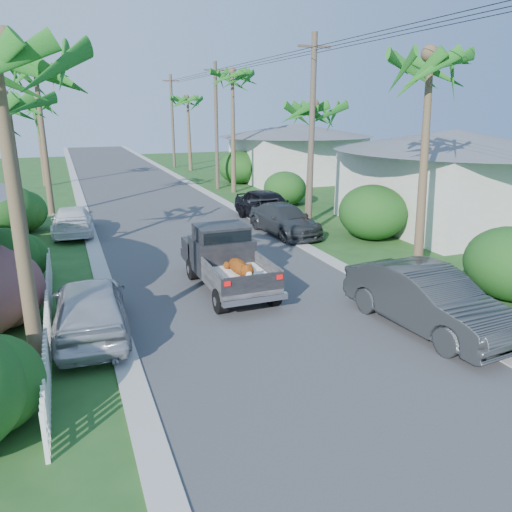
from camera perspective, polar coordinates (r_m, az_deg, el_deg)
name	(u,v)px	position (r m, az deg, el deg)	size (l,w,h in m)	color
ground	(352,393)	(11.17, 10.94, -15.14)	(120.00, 120.00, 0.00)	#22491B
road	(150,200)	(33.87, -12.04, 6.31)	(8.00, 100.00, 0.02)	#38383A
curb_left	(81,204)	(33.46, -19.34, 5.65)	(0.60, 100.00, 0.06)	#A5A39E
curb_right	(212,195)	(34.79, -5.00, 6.91)	(0.60, 100.00, 0.06)	#A5A39E
pickup_truck	(224,257)	(16.76, -3.64, -0.15)	(1.98, 5.12, 2.06)	black
parked_car_rn	(427,300)	(14.30, 18.99, -4.73)	(1.79, 5.13, 1.69)	#2A2D2E
parked_car_rm	(284,220)	(23.90, 3.24, 4.15)	(1.94, 4.78, 1.39)	#2F3234
parked_car_rf	(267,206)	(26.67, 1.29, 5.75)	(1.94, 4.83, 1.65)	black
parked_car_ln	(90,307)	(13.88, -18.42, -5.55)	(1.87, 4.65, 1.58)	#B8BAC0
parked_car_lf	(73,221)	(25.38, -20.20, 3.81)	(1.86, 4.58, 1.33)	white
palm_l_b	(6,98)	(20.00, -26.68, 15.83)	(4.40, 4.40, 7.40)	brown
palm_l_c	(35,66)	(30.03, -23.98, 19.21)	(4.40, 4.40, 9.20)	brown
palm_l_d	(35,99)	(41.97, -23.90, 16.05)	(4.40, 4.40, 7.70)	brown
palm_r_a	(434,56)	(18.20, 19.71, 20.72)	(4.40, 4.40, 8.70)	brown
palm_r_b	(312,105)	(25.84, 6.40, 16.74)	(4.40, 4.40, 7.20)	brown
palm_r_c	(232,73)	(35.91, -2.73, 20.18)	(4.40, 4.40, 9.40)	brown
palm_r_d	(188,98)	(49.38, -7.81, 17.46)	(4.40, 4.40, 8.00)	brown
shrub_l_c	(3,258)	(18.70, -26.96, -0.22)	(2.40, 2.64, 2.00)	#134519
shrub_l_d	(4,210)	(26.49, -26.88, 4.72)	(3.20, 3.52, 2.40)	#134519
shrub_r_b	(372,212)	(23.47, 13.17, 4.89)	(3.00, 3.30, 2.50)	#134519
shrub_r_c	(285,189)	(31.10, 3.32, 7.70)	(2.60, 2.86, 2.10)	#134519
shrub_r_d	(239,167)	(40.45, -1.98, 10.12)	(3.20, 3.52, 2.60)	#134519
picket_fence	(48,316)	(14.47, -22.66, -6.35)	(0.10, 11.00, 1.00)	white
house_right_near	(450,182)	(27.29, 21.27, 7.86)	(8.00, 9.00, 4.80)	silver
house_right_far	(296,155)	(42.28, 4.54, 11.47)	(9.00, 8.00, 4.60)	silver
utility_pole_b	(312,136)	(23.63, 6.37, 13.50)	(1.60, 0.26, 9.00)	brown
utility_pole_c	(216,126)	(37.58, -4.56, 14.63)	(1.60, 0.26, 9.00)	brown
utility_pole_d	(172,121)	(52.11, -9.52, 14.98)	(1.60, 0.26, 9.00)	brown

